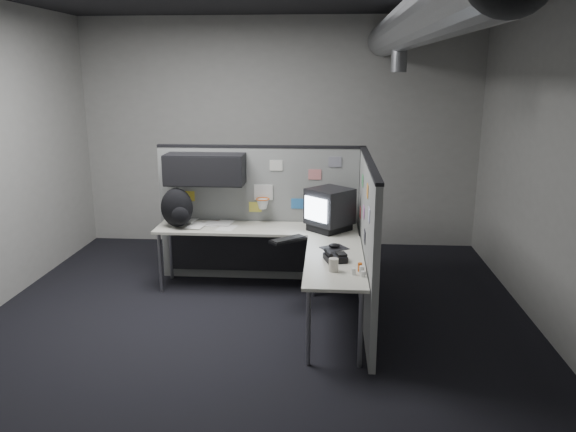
# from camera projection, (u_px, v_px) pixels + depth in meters

# --- Properties ---
(room) EXTENTS (5.62, 5.62, 3.22)m
(room) POSITION_uv_depth(u_px,v_px,m) (313.00, 113.00, 5.08)
(room) COLOR black
(room) RESTS_ON ground
(partition_back) EXTENTS (2.44, 0.42, 1.63)m
(partition_back) POSITION_uv_depth(u_px,v_px,m) (246.00, 200.00, 6.59)
(partition_back) COLOR gray
(partition_back) RESTS_ON ground
(partition_right) EXTENTS (0.07, 2.23, 1.63)m
(partition_right) POSITION_uv_depth(u_px,v_px,m) (367.00, 242.00, 5.56)
(partition_right) COLOR gray
(partition_right) RESTS_ON ground
(desk) EXTENTS (2.31, 2.11, 0.73)m
(desk) POSITION_uv_depth(u_px,v_px,m) (276.00, 245.00, 6.15)
(desk) COLOR beige
(desk) RESTS_ON ground
(monitor) EXTENTS (0.59, 0.59, 0.48)m
(monitor) POSITION_uv_depth(u_px,v_px,m) (330.00, 209.00, 6.23)
(monitor) COLOR black
(monitor) RESTS_ON desk
(keyboard) EXTENTS (0.40, 0.38, 0.04)m
(keyboard) POSITION_uv_depth(u_px,v_px,m) (288.00, 240.00, 5.88)
(keyboard) COLOR black
(keyboard) RESTS_ON desk
(mouse) EXTENTS (0.31, 0.30, 0.05)m
(mouse) POSITION_uv_depth(u_px,v_px,m) (334.00, 247.00, 5.64)
(mouse) COLOR black
(mouse) RESTS_ON desk
(phone) EXTENTS (0.24, 0.25, 0.10)m
(phone) POSITION_uv_depth(u_px,v_px,m) (335.00, 257.00, 5.27)
(phone) COLOR black
(phone) RESTS_ON desk
(bottles) EXTENTS (0.13, 0.18, 0.08)m
(bottles) POSITION_uv_depth(u_px,v_px,m) (360.00, 270.00, 4.93)
(bottles) COLOR silver
(bottles) RESTS_ON desk
(cup) EXTENTS (0.10, 0.10, 0.12)m
(cup) POSITION_uv_depth(u_px,v_px,m) (334.00, 265.00, 4.98)
(cup) COLOR #BDB5A7
(cup) RESTS_ON desk
(papers) EXTENTS (0.73, 0.52, 0.02)m
(papers) POSITION_uv_depth(u_px,v_px,m) (206.00, 224.00, 6.51)
(papers) COLOR white
(papers) RESTS_ON desk
(backpack) EXTENTS (0.40, 0.36, 0.45)m
(backpack) POSITION_uv_depth(u_px,v_px,m) (177.00, 208.00, 6.37)
(backpack) COLOR black
(backpack) RESTS_ON desk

